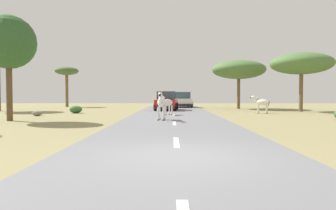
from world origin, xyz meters
name	(u,v)px	position (x,y,z in m)	size (l,w,h in m)	color
ground_plane	(178,158)	(0.00, 0.00, 0.00)	(90.00, 90.00, 0.00)	#8E8456
road	(178,157)	(-0.02, 0.00, 0.03)	(6.00, 64.00, 0.05)	slate
lane_markings	(179,166)	(-0.02, -1.00, 0.05)	(0.16, 56.00, 0.01)	silver
zebra_0	(161,103)	(-0.75, 10.02, 1.02)	(0.51, 1.73, 1.62)	silver
zebra_1	(261,102)	(6.93, 16.91, 0.87)	(1.40, 0.98, 1.45)	silver
zebra_3	(167,103)	(-0.51, 14.33, 0.91)	(1.17, 1.26, 1.44)	silver
car_0	(182,100)	(1.07, 27.86, 0.85)	(2.27, 4.46, 1.74)	white
car_1	(167,101)	(-0.63, 21.14, 0.85)	(2.25, 4.45, 1.74)	red
tree_0	(8,43)	(-9.34, 9.96, 4.41)	(3.02, 3.02, 5.96)	brown
tree_1	(67,72)	(-12.94, 29.73, 4.23)	(2.81, 2.81, 4.86)	brown
tree_3	(239,70)	(6.88, 24.85, 4.09)	(5.58, 5.58, 5.08)	brown
tree_4	(301,64)	(11.19, 19.63, 4.18)	(5.32, 5.32, 5.13)	brown
bush_0	(76,109)	(-7.84, 17.08, 0.30)	(0.99, 0.89, 0.59)	#386633
rock_2	(37,113)	(-9.55, 13.92, 0.18)	(0.70, 0.50, 0.36)	gray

